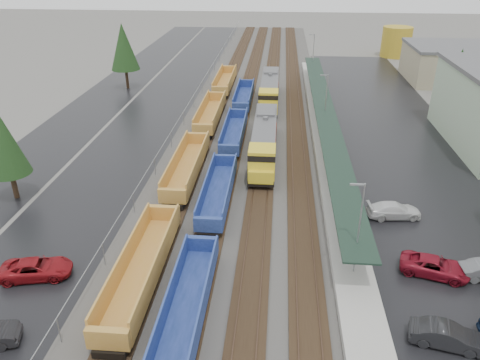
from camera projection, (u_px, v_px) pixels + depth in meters
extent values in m
cube|color=#302D2B|center=(256.00, 109.00, 71.35)|extent=(20.00, 160.00, 0.08)
cube|color=black|center=(217.00, 107.00, 71.75)|extent=(2.60, 160.00, 0.15)
cube|color=#473326|center=(212.00, 107.00, 71.76)|extent=(0.08, 160.00, 0.07)
cube|color=#473326|center=(221.00, 107.00, 71.65)|extent=(0.08, 160.00, 0.07)
cube|color=black|center=(243.00, 108.00, 71.45)|extent=(2.60, 160.00, 0.15)
cube|color=#473326|center=(238.00, 107.00, 71.45)|extent=(0.08, 160.00, 0.07)
cube|color=#473326|center=(247.00, 107.00, 71.34)|extent=(0.08, 160.00, 0.07)
cube|color=black|center=(269.00, 109.00, 71.14)|extent=(2.60, 160.00, 0.15)
cube|color=#473326|center=(264.00, 108.00, 71.15)|extent=(0.08, 160.00, 0.07)
cube|color=#473326|center=(273.00, 108.00, 71.04)|extent=(0.08, 160.00, 0.07)
cube|color=black|center=(295.00, 109.00, 70.83)|extent=(2.60, 160.00, 0.15)
cube|color=#473326|center=(290.00, 109.00, 70.84)|extent=(0.08, 160.00, 0.07)
cube|color=#473326|center=(300.00, 109.00, 70.73)|extent=(0.08, 160.00, 0.07)
cube|color=black|center=(159.00, 107.00, 72.51)|extent=(10.00, 160.00, 0.02)
cube|color=black|center=(97.00, 105.00, 73.27)|extent=(9.00, 160.00, 0.02)
cube|color=black|center=(397.00, 137.00, 60.99)|extent=(16.00, 100.00, 0.02)
cube|color=#9E9B93|center=(323.00, 132.00, 61.57)|extent=(3.00, 80.00, 0.70)
cylinder|color=gray|center=(347.00, 222.00, 38.60)|extent=(0.16, 0.16, 2.40)
cylinder|color=gray|center=(331.00, 151.00, 51.97)|extent=(0.16, 0.16, 2.40)
cylinder|color=gray|center=(322.00, 109.00, 65.33)|extent=(0.16, 0.16, 2.40)
cylinder|color=gray|center=(315.00, 82.00, 78.69)|extent=(0.16, 0.16, 2.40)
cylinder|color=gray|center=(311.00, 62.00, 92.06)|extent=(0.16, 0.16, 2.40)
cube|color=black|center=(325.00, 112.00, 60.29)|extent=(2.60, 65.00, 0.15)
cylinder|color=gray|center=(358.00, 234.00, 33.21)|extent=(0.12, 0.12, 8.00)
cube|color=gray|center=(357.00, 185.00, 31.50)|extent=(1.00, 0.15, 0.12)
cylinder|color=gray|center=(326.00, 106.00, 59.94)|extent=(0.12, 0.12, 8.00)
cube|color=gray|center=(324.00, 75.00, 58.23)|extent=(1.00, 0.15, 0.12)
cylinder|color=gray|center=(313.00, 57.00, 86.67)|extent=(0.12, 0.12, 8.00)
cube|color=gray|center=(312.00, 35.00, 84.96)|extent=(1.00, 0.15, 0.12)
cylinder|color=gray|center=(59.00, 331.00, 28.88)|extent=(0.08, 0.08, 2.00)
cylinder|color=gray|center=(104.00, 255.00, 36.00)|extent=(0.08, 0.08, 2.00)
cylinder|color=gray|center=(134.00, 204.00, 43.13)|extent=(0.08, 0.08, 2.00)
cylinder|color=gray|center=(155.00, 167.00, 50.26)|extent=(0.08, 0.08, 2.00)
cylinder|color=gray|center=(171.00, 140.00, 57.39)|extent=(0.08, 0.08, 2.00)
cylinder|color=gray|center=(184.00, 119.00, 64.52)|extent=(0.08, 0.08, 2.00)
cylinder|color=gray|center=(194.00, 101.00, 71.64)|extent=(0.08, 0.08, 2.00)
cylinder|color=gray|center=(202.00, 87.00, 78.77)|extent=(0.08, 0.08, 2.00)
cylinder|color=gray|center=(209.00, 76.00, 85.90)|extent=(0.08, 0.08, 2.00)
cylinder|color=gray|center=(215.00, 66.00, 93.03)|extent=(0.08, 0.08, 2.00)
cylinder|color=gray|center=(220.00, 57.00, 100.16)|extent=(0.08, 0.08, 2.00)
cylinder|color=gray|center=(224.00, 50.00, 107.28)|extent=(0.08, 0.08, 2.00)
cylinder|color=gray|center=(228.00, 44.00, 114.41)|extent=(0.08, 0.08, 2.00)
cylinder|color=gray|center=(231.00, 38.00, 121.54)|extent=(0.08, 0.08, 2.00)
cylinder|color=gray|center=(234.00, 33.00, 128.67)|extent=(0.08, 0.08, 2.00)
cylinder|color=gray|center=(237.00, 28.00, 135.79)|extent=(0.08, 0.08, 2.00)
cube|color=gray|center=(194.00, 95.00, 71.20)|extent=(0.05, 160.00, 0.05)
cube|color=gray|center=(459.00, 65.00, 85.08)|extent=(18.00, 14.00, 6.00)
cube|color=#59595B|center=(463.00, 46.00, 83.63)|extent=(18.36, 14.28, 0.50)
ellipsoid|color=#455643|center=(204.00, 5.00, 198.40)|extent=(154.00, 110.00, 19.80)
ellipsoid|color=#455643|center=(367.00, 4.00, 201.95)|extent=(196.00, 140.00, 25.20)
cylinder|color=#332316|center=(14.00, 185.00, 45.72)|extent=(0.50, 0.50, 2.70)
cone|color=black|center=(4.00, 143.00, 43.70)|extent=(3.96, 3.96, 6.30)
cylinder|color=#332316|center=(127.00, 79.00, 81.30)|extent=(0.50, 0.50, 3.30)
cone|color=black|center=(124.00, 47.00, 78.84)|extent=(4.84, 4.84, 7.70)
cylinder|color=#332316|center=(450.00, 109.00, 66.76)|extent=(0.50, 0.50, 3.00)
cone|color=black|center=(458.00, 74.00, 64.53)|extent=(4.40, 4.40, 7.00)
cube|color=black|center=(264.00, 150.00, 54.99)|extent=(2.73, 18.17, 0.36)
cube|color=yellow|center=(265.00, 135.00, 55.10)|extent=(2.54, 14.54, 2.73)
cube|color=yellow|center=(262.00, 162.00, 47.90)|extent=(2.73, 2.91, 3.09)
cube|color=black|center=(262.00, 153.00, 47.49)|extent=(2.77, 2.95, 0.64)
cube|color=yellow|center=(261.00, 177.00, 46.85)|extent=(2.54, 0.91, 1.27)
cube|color=#59595B|center=(265.00, 124.00, 54.45)|extent=(2.59, 14.54, 0.32)
cube|color=maroon|center=(254.00, 143.00, 55.69)|extent=(0.04, 14.54, 0.32)
cube|color=maroon|center=(275.00, 144.00, 55.49)|extent=(0.04, 14.54, 0.32)
cube|color=black|center=(264.00, 153.00, 55.15)|extent=(2.00, 5.45, 0.55)
cube|color=black|center=(262.00, 176.00, 49.44)|extent=(2.18, 3.63, 0.45)
cube|color=black|center=(266.00, 133.00, 60.78)|extent=(2.18, 3.63, 0.45)
cylinder|color=#59595B|center=(265.00, 119.00, 55.14)|extent=(0.64, 0.64, 0.45)
cube|color=#59595B|center=(266.00, 112.00, 57.59)|extent=(2.18, 3.63, 0.45)
cube|color=black|center=(269.00, 99.00, 73.70)|extent=(2.73, 18.17, 0.36)
cube|color=yellow|center=(270.00, 87.00, 73.81)|extent=(2.54, 14.54, 2.73)
cube|color=yellow|center=(268.00, 101.00, 66.61)|extent=(2.73, 2.91, 3.09)
cube|color=black|center=(269.00, 95.00, 66.20)|extent=(2.77, 2.95, 0.64)
cube|color=yellow|center=(268.00, 111.00, 65.56)|extent=(2.54, 0.91, 1.27)
cube|color=#59595B|center=(270.00, 78.00, 73.16)|extent=(2.59, 14.54, 0.32)
cube|color=maroon|center=(262.00, 94.00, 74.40)|extent=(0.04, 14.54, 0.32)
cube|color=maroon|center=(278.00, 94.00, 74.20)|extent=(0.04, 14.54, 0.32)
cube|color=black|center=(269.00, 101.00, 73.86)|extent=(2.00, 5.45, 0.55)
cube|color=black|center=(268.00, 113.00, 68.15)|extent=(2.18, 3.63, 0.45)
cube|color=black|center=(271.00, 89.00, 79.49)|extent=(2.18, 3.63, 0.45)
cylinder|color=#59595B|center=(270.00, 75.00, 73.85)|extent=(0.64, 0.64, 0.45)
cube|color=#59595B|center=(271.00, 71.00, 76.30)|extent=(2.18, 3.63, 0.45)
cube|color=#B68732|center=(143.00, 272.00, 34.33)|extent=(2.65, 14.11, 0.25)
cube|color=#B68732|center=(124.00, 261.00, 34.02)|extent=(0.15, 14.11, 1.84)
cube|color=#B68732|center=(159.00, 263.00, 33.82)|extent=(0.15, 14.11, 1.84)
cube|color=#B68732|center=(108.00, 339.00, 27.54)|extent=(2.65, 0.51, 1.43)
cube|color=#B68732|center=(165.00, 213.00, 40.48)|extent=(2.65, 0.51, 1.43)
cube|color=black|center=(114.00, 342.00, 28.64)|extent=(2.04, 2.24, 0.51)
cube|color=black|center=(164.00, 228.00, 40.30)|extent=(2.04, 2.24, 0.51)
cube|color=#B68732|center=(187.00, 170.00, 50.09)|extent=(2.65, 14.11, 0.25)
cube|color=#B68732|center=(175.00, 161.00, 49.77)|extent=(0.15, 14.11, 1.84)
cube|color=#B68732|center=(199.00, 162.00, 49.58)|extent=(0.15, 14.11, 1.84)
cube|color=#B68732|center=(172.00, 196.00, 43.30)|extent=(2.65, 0.51, 1.43)
cube|color=#B68732|center=(198.00, 139.00, 56.23)|extent=(2.65, 0.51, 1.43)
cube|color=black|center=(175.00, 202.00, 44.39)|extent=(2.04, 2.24, 0.51)
cube|color=black|center=(198.00, 149.00, 56.05)|extent=(2.04, 2.24, 0.51)
cube|color=#B68732|center=(211.00, 116.00, 65.84)|extent=(2.65, 14.11, 0.25)
cube|color=#B68732|center=(202.00, 110.00, 65.53)|extent=(0.15, 14.11, 1.84)
cube|color=#B68732|center=(220.00, 110.00, 65.33)|extent=(0.15, 14.11, 1.84)
cube|color=#B68732|center=(202.00, 129.00, 59.05)|extent=(2.65, 0.51, 1.43)
cube|color=#B68732|center=(217.00, 97.00, 71.99)|extent=(2.65, 0.51, 1.43)
cube|color=black|center=(204.00, 135.00, 60.14)|extent=(2.04, 2.24, 0.51)
cube|color=black|center=(217.00, 104.00, 71.81)|extent=(2.04, 2.24, 0.51)
cube|color=#B68732|center=(225.00, 83.00, 81.59)|extent=(2.65, 14.11, 0.25)
cube|color=#B68732|center=(218.00, 78.00, 81.28)|extent=(0.15, 14.11, 1.84)
cube|color=#B68732|center=(232.00, 78.00, 81.08)|extent=(0.15, 14.11, 1.84)
cube|color=#B68732|center=(220.00, 91.00, 74.80)|extent=(2.65, 0.51, 1.43)
cube|color=#B68732|center=(229.00, 70.00, 87.74)|extent=(2.65, 0.51, 1.43)
cube|color=black|center=(220.00, 96.00, 75.90)|extent=(2.04, 2.24, 0.51)
cube|color=black|center=(229.00, 76.00, 87.56)|extent=(2.04, 2.24, 0.51)
cube|color=navy|center=(188.00, 309.00, 30.92)|extent=(2.44, 12.69, 0.23)
cube|color=navy|center=(169.00, 298.00, 30.63)|extent=(0.14, 12.69, 1.69)
cube|color=navy|center=(205.00, 300.00, 30.45)|extent=(0.14, 12.69, 1.69)
cube|color=navy|center=(203.00, 244.00, 36.45)|extent=(2.44, 0.47, 1.31)
cube|color=black|center=(202.00, 259.00, 36.28)|extent=(1.88, 2.07, 0.47)
cube|color=navy|center=(218.00, 194.00, 45.16)|extent=(2.44, 12.69, 0.23)
cube|color=navy|center=(206.00, 186.00, 44.87)|extent=(0.14, 12.69, 1.69)
cube|color=navy|center=(230.00, 187.00, 44.69)|extent=(0.14, 12.69, 1.69)
cube|color=navy|center=(208.00, 224.00, 39.04)|extent=(2.44, 0.47, 1.31)
cube|color=navy|center=(226.00, 161.00, 50.69)|extent=(2.44, 0.47, 1.31)
cube|color=black|center=(210.00, 230.00, 40.05)|extent=(1.88, 2.07, 0.47)
cube|color=black|center=(225.00, 171.00, 50.52)|extent=(1.88, 2.07, 0.47)
cube|color=navy|center=(234.00, 135.00, 59.40)|extent=(2.44, 12.69, 0.23)
cube|color=navy|center=(225.00, 128.00, 59.11)|extent=(0.14, 12.69, 1.69)
cube|color=navy|center=(243.00, 129.00, 58.93)|extent=(0.14, 12.69, 1.69)
cube|color=navy|center=(229.00, 150.00, 53.28)|extent=(2.44, 0.47, 1.31)
cube|color=navy|center=(239.00, 114.00, 64.93)|extent=(2.44, 0.47, 1.31)
cube|color=black|center=(229.00, 155.00, 54.29)|extent=(1.88, 2.07, 0.47)
cube|color=black|center=(238.00, 122.00, 64.76)|extent=(1.88, 2.07, 0.47)
cube|color=navy|center=(244.00, 99.00, 73.64)|extent=(2.44, 12.69, 0.23)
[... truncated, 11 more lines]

